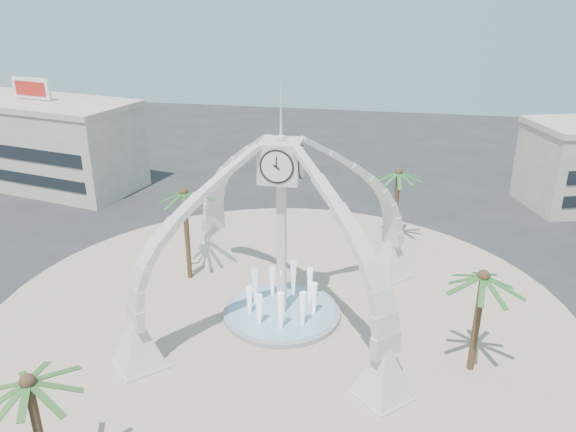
% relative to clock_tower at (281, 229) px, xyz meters
% --- Properties ---
extents(ground, '(140.00, 140.00, 0.00)m').
position_rel_clock_tower_xyz_m(ground, '(0.00, 0.00, -6.49)').
color(ground, '#282828').
rests_on(ground, ground).
extents(plaza, '(40.00, 40.00, 0.06)m').
position_rel_clock_tower_xyz_m(plaza, '(0.00, 0.00, -6.46)').
color(plaza, tan).
rests_on(plaza, ground).
extents(clock_tower, '(17.94, 17.94, 16.30)m').
position_rel_clock_tower_xyz_m(clock_tower, '(0.00, 0.00, 0.00)').
color(clock_tower, silver).
rests_on(clock_tower, ground).
extents(fountain, '(8.00, 8.00, 3.62)m').
position_rel_clock_tower_xyz_m(fountain, '(0.00, 0.00, -6.20)').
color(fountain, '#9C9C9F').
rests_on(fountain, ground).
extents(building_nw, '(23.75, 13.73, 11.90)m').
position_rel_clock_tower_xyz_m(building_nw, '(-32.00, 22.00, -1.66)').
color(building_nw, beige).
rests_on(building_nw, ground).
extents(palm_east, '(5.67, 5.67, 7.02)m').
position_rel_clock_tower_xyz_m(palm_east, '(12.08, -3.51, -0.38)').
color(palm_east, brown).
rests_on(palm_east, ground).
extents(palm_west, '(4.81, 4.81, 7.81)m').
position_rel_clock_tower_xyz_m(palm_west, '(-8.07, 3.88, 0.44)').
color(palm_west, brown).
rests_on(palm_west, ground).
extents(palm_north, '(4.52, 4.52, 7.38)m').
position_rel_clock_tower_xyz_m(palm_north, '(7.20, 13.22, 0.00)').
color(palm_north, brown).
rests_on(palm_north, ground).
extents(palm_south, '(5.34, 5.34, 7.06)m').
position_rel_clock_tower_xyz_m(palm_south, '(-6.92, -16.45, -0.31)').
color(palm_south, brown).
rests_on(palm_south, ground).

